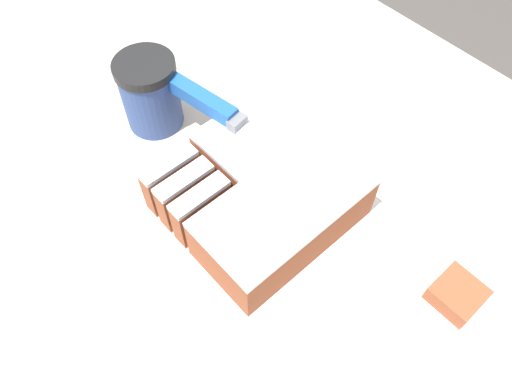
# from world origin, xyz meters

# --- Properties ---
(ground_plane) EXTENTS (8.00, 8.00, 0.00)m
(ground_plane) POSITION_xyz_m (0.00, 0.00, 0.00)
(ground_plane) COLOR #4C4742
(countertop) EXTENTS (1.40, 1.10, 0.88)m
(countertop) POSITION_xyz_m (0.00, 0.00, 0.44)
(countertop) COLOR beige
(countertop) RESTS_ON ground_plane
(cake_board) EXTENTS (0.27, 0.27, 0.01)m
(cake_board) POSITION_xyz_m (0.04, 0.05, 0.89)
(cake_board) COLOR white
(cake_board) RESTS_ON countertop
(cake) EXTENTS (0.22, 0.22, 0.08)m
(cake) POSITION_xyz_m (0.04, 0.06, 0.93)
(cake) COLOR #994C2D
(cake) RESTS_ON cake_board
(knife) EXTENTS (0.31, 0.07, 0.02)m
(knife) POSITION_xyz_m (-0.08, 0.08, 0.98)
(knife) COLOR silver
(knife) RESTS_ON cake
(coffee_cup) EXTENTS (0.09, 0.09, 0.12)m
(coffee_cup) POSITION_xyz_m (-0.20, 0.05, 0.94)
(coffee_cup) COLOR #334C8C
(coffee_cup) RESTS_ON countertop
(paper_napkin) EXTENTS (0.12, 0.12, 0.01)m
(paper_napkin) POSITION_xyz_m (0.30, 0.15, 0.89)
(paper_napkin) COLOR white
(paper_napkin) RESTS_ON countertop
(brownie) EXTENTS (0.06, 0.06, 0.03)m
(brownie) POSITION_xyz_m (0.30, 0.15, 0.90)
(brownie) COLOR #994C2D
(brownie) RESTS_ON paper_napkin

